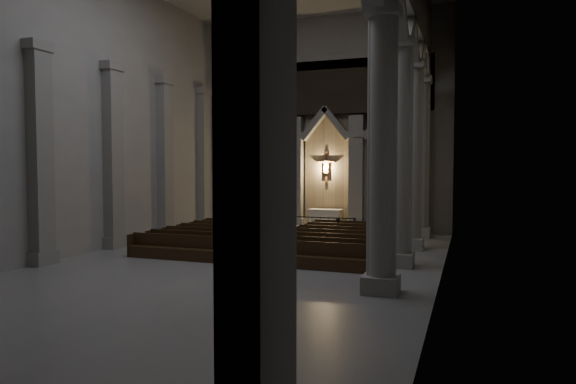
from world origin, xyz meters
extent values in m
plane|color=gray|center=(0.00, 0.00, 0.00)|extent=(24.00, 24.00, 0.00)
cube|color=#9B9891|center=(0.00, 12.00, 6.00)|extent=(14.00, 0.10, 12.00)
cube|color=#9B9891|center=(-7.00, 0.00, 6.00)|extent=(0.10, 24.00, 12.00)
cube|color=#9B9891|center=(7.00, 0.00, 6.00)|extent=(0.10, 24.00, 12.00)
cube|color=gray|center=(-5.40, 11.50, 3.20)|extent=(0.80, 0.50, 6.40)
cube|color=gray|center=(-5.40, 11.50, 0.25)|extent=(1.05, 0.70, 0.50)
cube|color=gray|center=(-5.40, 11.50, 5.35)|extent=(1.00, 0.65, 0.35)
cube|color=gray|center=(-1.80, 11.50, 3.20)|extent=(0.80, 0.50, 6.40)
cube|color=gray|center=(-1.80, 11.50, 0.25)|extent=(1.05, 0.70, 0.50)
cube|color=gray|center=(-1.80, 11.50, 5.35)|extent=(1.00, 0.65, 0.35)
cube|color=gray|center=(1.80, 11.50, 3.20)|extent=(0.80, 0.50, 6.40)
cube|color=gray|center=(1.80, 11.50, 0.25)|extent=(1.05, 0.70, 0.50)
cube|color=gray|center=(1.80, 11.50, 5.35)|extent=(1.00, 0.65, 0.35)
cube|color=gray|center=(5.40, 11.50, 3.20)|extent=(0.80, 0.50, 6.40)
cube|color=gray|center=(5.40, 11.50, 0.25)|extent=(1.05, 0.70, 0.50)
cube|color=gray|center=(5.40, 11.50, 5.35)|extent=(1.00, 0.65, 0.35)
cube|color=black|center=(-3.60, 11.85, 3.50)|extent=(2.60, 0.15, 7.00)
cube|color=tan|center=(0.00, 11.85, 3.50)|extent=(2.60, 0.15, 7.00)
cube|color=black|center=(3.60, 11.85, 3.50)|extent=(2.60, 0.15, 7.00)
cube|color=black|center=(0.00, 11.50, 8.00)|extent=(12.00, 0.50, 3.00)
cube|color=gray|center=(-6.20, 11.50, 4.50)|extent=(1.60, 0.50, 9.00)
cube|color=gray|center=(6.20, 11.50, 4.50)|extent=(1.60, 0.50, 9.00)
cube|color=gray|center=(0.00, 11.50, 10.50)|extent=(14.00, 0.50, 3.00)
plane|color=#FFE972|center=(0.00, 11.82, 3.50)|extent=(1.50, 0.00, 1.50)
cube|color=#53331C|center=(0.00, 11.73, 3.50)|extent=(0.13, 0.08, 1.80)
cube|color=#53331C|center=(0.00, 11.73, 3.85)|extent=(1.10, 0.08, 0.13)
cube|color=tan|center=(0.00, 11.67, 3.45)|extent=(0.26, 0.10, 0.60)
sphere|color=tan|center=(0.00, 11.67, 3.85)|extent=(0.17, 0.17, 0.17)
cylinder|color=tan|center=(-0.26, 11.67, 3.82)|extent=(0.45, 0.08, 0.08)
cylinder|color=tan|center=(0.26, 11.67, 3.82)|extent=(0.45, 0.08, 0.08)
cube|color=gray|center=(5.50, 9.50, 0.25)|extent=(1.00, 1.00, 0.50)
cylinder|color=gray|center=(5.50, 9.50, 4.00)|extent=(0.70, 0.70, 7.50)
cube|color=gray|center=(5.50, 9.50, 7.85)|extent=(0.95, 0.95, 0.35)
cube|color=gray|center=(5.50, 5.50, 0.25)|extent=(1.00, 1.00, 0.50)
cylinder|color=gray|center=(5.50, 5.50, 4.00)|extent=(0.70, 0.70, 7.50)
cube|color=gray|center=(5.50, 5.50, 7.85)|extent=(0.95, 0.95, 0.35)
cube|color=gray|center=(5.50, 1.50, 0.25)|extent=(1.00, 1.00, 0.50)
cylinder|color=gray|center=(5.50, 1.50, 4.00)|extent=(0.70, 0.70, 7.50)
cube|color=gray|center=(5.50, 1.50, 7.85)|extent=(0.95, 0.95, 0.35)
cube|color=gray|center=(5.50, -2.50, 0.25)|extent=(1.00, 1.00, 0.50)
cylinder|color=gray|center=(5.50, -2.50, 4.00)|extent=(0.70, 0.70, 7.50)
cube|color=gray|center=(5.50, -2.50, 7.85)|extent=(0.95, 0.95, 0.35)
cube|color=gray|center=(5.50, 11.40, 4.60)|extent=(0.55, 1.20, 9.20)
cube|color=gray|center=(5.50, -11.40, 4.60)|extent=(0.55, 1.20, 9.20)
cube|color=gray|center=(-6.75, 9.50, 0.25)|extent=(0.60, 1.00, 0.50)
cube|color=gray|center=(-6.75, 9.50, 4.00)|extent=(0.50, 0.80, 7.50)
cube|color=gray|center=(-6.75, 9.50, 7.85)|extent=(0.60, 1.00, 0.35)
cube|color=gray|center=(-6.75, 5.50, 0.25)|extent=(0.60, 1.00, 0.50)
cube|color=gray|center=(-6.75, 5.50, 4.00)|extent=(0.50, 0.80, 7.50)
cube|color=gray|center=(-6.75, 5.50, 7.85)|extent=(0.60, 1.00, 0.35)
cube|color=gray|center=(-6.75, 1.50, 0.25)|extent=(0.60, 1.00, 0.50)
cube|color=gray|center=(-6.75, 1.50, 4.00)|extent=(0.50, 0.80, 7.50)
cube|color=gray|center=(-6.75, 1.50, 7.85)|extent=(0.60, 1.00, 0.35)
cube|color=gray|center=(-6.75, -2.50, 0.25)|extent=(0.60, 1.00, 0.50)
cube|color=gray|center=(-6.75, -2.50, 4.00)|extent=(0.50, 0.80, 7.50)
cube|color=gray|center=(-6.75, -2.50, 7.85)|extent=(0.60, 1.00, 0.35)
cube|color=gray|center=(0.00, 10.60, 0.07)|extent=(8.50, 2.60, 0.15)
cube|color=beige|center=(0.11, 11.15, 0.61)|extent=(1.75, 0.68, 0.92)
cube|color=white|center=(0.11, 11.15, 1.09)|extent=(1.90, 0.76, 0.04)
cube|color=black|center=(0.00, 8.90, 0.87)|extent=(4.57, 0.05, 0.05)
cube|color=black|center=(-2.29, 8.90, 0.46)|extent=(0.09, 0.09, 0.91)
cube|color=black|center=(2.29, 8.90, 0.46)|extent=(0.09, 0.09, 0.91)
cylinder|color=black|center=(-1.83, 8.90, 0.43)|extent=(0.02, 0.02, 0.84)
cylinder|color=black|center=(-1.37, 8.90, 0.43)|extent=(0.02, 0.02, 0.84)
cylinder|color=black|center=(-0.91, 8.90, 0.43)|extent=(0.02, 0.02, 0.84)
cylinder|color=black|center=(-0.46, 8.90, 0.43)|extent=(0.02, 0.02, 0.84)
cylinder|color=black|center=(0.00, 8.90, 0.43)|extent=(0.02, 0.02, 0.84)
cylinder|color=black|center=(0.46, 8.90, 0.43)|extent=(0.02, 0.02, 0.84)
cylinder|color=black|center=(0.91, 8.90, 0.43)|extent=(0.02, 0.02, 0.84)
cylinder|color=black|center=(1.37, 8.90, 0.43)|extent=(0.02, 0.02, 0.84)
cylinder|color=black|center=(1.83, 8.90, 0.43)|extent=(0.02, 0.02, 0.84)
cylinder|color=#B68438|center=(-3.49, 9.08, 0.03)|extent=(0.27, 0.27, 0.06)
cylinder|color=#B68438|center=(-3.49, 9.08, 0.68)|extent=(0.04, 0.04, 1.30)
cylinder|color=#B68438|center=(-3.49, 9.08, 1.33)|extent=(0.14, 0.14, 0.02)
cylinder|color=beige|center=(-3.49, 9.08, 1.45)|extent=(0.05, 0.05, 0.23)
sphere|color=#F4BC55|center=(-3.49, 9.08, 1.58)|extent=(0.05, 0.05, 0.05)
cylinder|color=#B68438|center=(3.24, 9.69, 0.03)|extent=(0.27, 0.27, 0.06)
cylinder|color=#B68438|center=(3.24, 9.69, 0.66)|extent=(0.04, 0.04, 1.27)
cylinder|color=#B68438|center=(3.24, 9.69, 1.30)|extent=(0.13, 0.13, 0.02)
cylinder|color=beige|center=(3.24, 9.69, 1.41)|extent=(0.05, 0.05, 0.22)
sphere|color=#F4BC55|center=(3.24, 9.69, 1.55)|extent=(0.05, 0.05, 0.05)
cube|color=black|center=(-2.70, 7.11, 0.22)|extent=(4.16, 0.40, 0.45)
cube|color=black|center=(-2.70, 7.30, 0.69)|extent=(4.16, 0.07, 0.49)
cube|color=black|center=(-4.78, 7.11, 0.45)|extent=(0.06, 0.45, 0.89)
cube|color=black|center=(-0.62, 7.11, 0.45)|extent=(0.06, 0.45, 0.89)
cube|color=black|center=(2.70, 7.11, 0.22)|extent=(4.16, 0.40, 0.45)
cube|color=black|center=(2.70, 7.30, 0.69)|extent=(4.16, 0.07, 0.49)
cube|color=black|center=(0.62, 7.11, 0.45)|extent=(0.06, 0.45, 0.89)
cube|color=black|center=(4.78, 7.11, 0.45)|extent=(0.06, 0.45, 0.89)
cube|color=black|center=(-2.70, 5.92, 0.22)|extent=(4.16, 0.40, 0.45)
cube|color=black|center=(-2.70, 6.11, 0.69)|extent=(4.16, 0.07, 0.49)
cube|color=black|center=(-4.78, 5.92, 0.45)|extent=(0.06, 0.45, 0.89)
cube|color=black|center=(-0.62, 5.92, 0.45)|extent=(0.06, 0.45, 0.89)
cube|color=black|center=(2.70, 5.92, 0.22)|extent=(4.16, 0.40, 0.45)
cube|color=black|center=(2.70, 6.11, 0.69)|extent=(4.16, 0.07, 0.49)
cube|color=black|center=(0.62, 5.92, 0.45)|extent=(0.06, 0.45, 0.89)
cube|color=black|center=(4.78, 5.92, 0.45)|extent=(0.06, 0.45, 0.89)
cube|color=black|center=(-2.70, 4.74, 0.22)|extent=(4.16, 0.40, 0.45)
cube|color=black|center=(-2.70, 4.92, 0.69)|extent=(4.16, 0.07, 0.49)
cube|color=black|center=(-4.78, 4.74, 0.45)|extent=(0.06, 0.45, 0.89)
cube|color=black|center=(-0.62, 4.74, 0.45)|extent=(0.06, 0.45, 0.89)
cube|color=black|center=(2.70, 4.74, 0.22)|extent=(4.16, 0.40, 0.45)
cube|color=black|center=(2.70, 4.92, 0.69)|extent=(4.16, 0.07, 0.49)
cube|color=black|center=(0.62, 4.74, 0.45)|extent=(0.06, 0.45, 0.89)
cube|color=black|center=(4.78, 4.74, 0.45)|extent=(0.06, 0.45, 0.89)
cube|color=black|center=(-2.70, 3.55, 0.22)|extent=(4.16, 0.40, 0.45)
cube|color=black|center=(-2.70, 3.74, 0.69)|extent=(4.16, 0.07, 0.49)
cube|color=black|center=(-4.78, 3.55, 0.45)|extent=(0.06, 0.45, 0.89)
cube|color=black|center=(-0.62, 3.55, 0.45)|extent=(0.06, 0.45, 0.89)
cube|color=black|center=(2.70, 3.55, 0.22)|extent=(4.16, 0.40, 0.45)
cube|color=black|center=(2.70, 3.74, 0.69)|extent=(4.16, 0.07, 0.49)
cube|color=black|center=(0.62, 3.55, 0.45)|extent=(0.06, 0.45, 0.89)
cube|color=black|center=(4.78, 3.55, 0.45)|extent=(0.06, 0.45, 0.89)
cube|color=black|center=(-2.70, 2.36, 0.22)|extent=(4.16, 0.40, 0.45)
cube|color=black|center=(-2.70, 2.55, 0.69)|extent=(4.16, 0.07, 0.49)
cube|color=black|center=(-4.78, 2.36, 0.45)|extent=(0.06, 0.45, 0.89)
cube|color=black|center=(-0.62, 2.36, 0.45)|extent=(0.06, 0.45, 0.89)
cube|color=black|center=(2.70, 2.36, 0.22)|extent=(4.16, 0.40, 0.45)
cube|color=black|center=(2.70, 2.55, 0.69)|extent=(4.16, 0.07, 0.49)
cube|color=black|center=(0.62, 2.36, 0.45)|extent=(0.06, 0.45, 0.89)
cube|color=black|center=(4.78, 2.36, 0.45)|extent=(0.06, 0.45, 0.89)
cube|color=black|center=(-2.70, 1.17, 0.22)|extent=(4.16, 0.40, 0.45)
cube|color=black|center=(-2.70, 1.36, 0.69)|extent=(4.16, 0.07, 0.49)
cube|color=black|center=(-4.78, 1.17, 0.45)|extent=(0.06, 0.45, 0.89)
cube|color=black|center=(-0.62, 1.17, 0.45)|extent=(0.06, 0.45, 0.89)
cube|color=black|center=(2.70, 1.17, 0.22)|extent=(4.16, 0.40, 0.45)
cube|color=black|center=(2.70, 1.36, 0.69)|extent=(4.16, 0.07, 0.49)
cube|color=black|center=(0.62, 1.17, 0.45)|extent=(0.06, 0.45, 0.89)
cube|color=black|center=(4.78, 1.17, 0.45)|extent=(0.06, 0.45, 0.89)
cube|color=black|center=(-2.70, -0.02, 0.22)|extent=(4.16, 0.40, 0.45)
cube|color=black|center=(-2.70, 0.17, 0.69)|extent=(4.16, 0.07, 0.49)
cube|color=black|center=(-4.78, -0.02, 0.45)|extent=(0.06, 0.45, 0.89)
cube|color=black|center=(-0.62, -0.02, 0.45)|extent=(0.06, 0.45, 0.89)
cube|color=black|center=(2.70, -0.02, 0.22)|extent=(4.16, 0.40, 0.45)
cube|color=black|center=(2.70, 0.17, 0.69)|extent=(4.16, 0.07, 0.49)
cube|color=black|center=(0.62, -0.02, 0.45)|extent=(0.06, 0.45, 0.89)
cube|color=black|center=(4.78, -0.02, 0.45)|extent=(0.06, 0.45, 0.89)
imported|color=black|center=(2.01, 6.47, 0.57)|extent=(0.44, 0.32, 1.13)
camera|label=1|loc=(7.83, -16.91, 3.61)|focal=32.00mm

